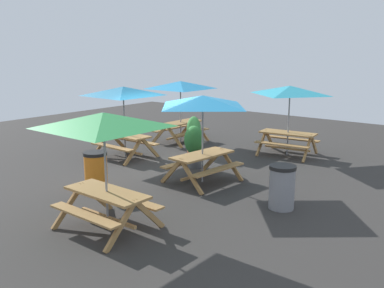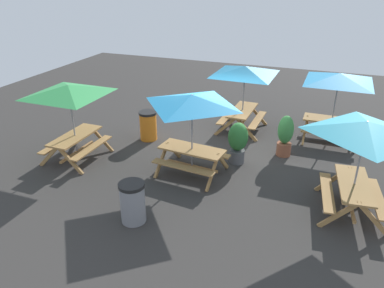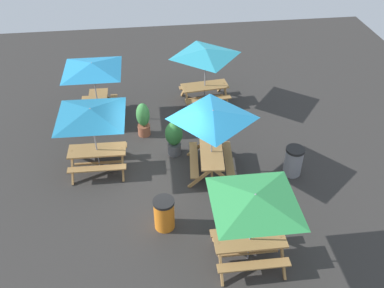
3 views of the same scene
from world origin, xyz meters
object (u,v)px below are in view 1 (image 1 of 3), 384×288
(trash_bin_gray, at_px, (282,187))
(trash_bin_orange, at_px, (96,171))
(picnic_table_4, at_px, (104,129))
(picnic_table_2, at_px, (123,96))
(picnic_table_0, at_px, (203,107))
(potted_plant_0, at_px, (194,135))
(potted_plant_1, at_px, (194,144))
(picnic_table_3, at_px, (290,95))
(picnic_table_1, at_px, (181,90))

(trash_bin_gray, xyz_separation_m, trash_bin_orange, (-1.73, 4.19, 0.00))
(picnic_table_4, distance_m, trash_bin_gray, 4.07)
(picnic_table_2, height_order, picnic_table_4, same)
(picnic_table_2, bearing_deg, picnic_table_0, 172.75)
(potted_plant_0, relative_size, potted_plant_1, 1.03)
(picnic_table_4, distance_m, potted_plant_0, 6.44)
(picnic_table_3, distance_m, potted_plant_1, 3.70)
(picnic_table_0, xyz_separation_m, trash_bin_orange, (-2.19, 1.66, -1.49))
(picnic_table_0, relative_size, trash_bin_gray, 2.38)
(picnic_table_0, distance_m, picnic_table_4, 3.59)
(picnic_table_0, relative_size, potted_plant_1, 1.86)
(picnic_table_0, height_order, picnic_table_3, same)
(picnic_table_3, distance_m, picnic_table_4, 7.71)
(picnic_table_0, distance_m, potted_plant_1, 1.97)
(picnic_table_0, relative_size, potted_plant_0, 1.81)
(picnic_table_0, relative_size, picnic_table_2, 0.83)
(picnic_table_4, relative_size, potted_plant_0, 2.19)
(picnic_table_1, bearing_deg, picnic_table_0, -132.90)
(picnic_table_2, height_order, picnic_table_3, same)
(picnic_table_1, height_order, picnic_table_3, same)
(picnic_table_1, height_order, potted_plant_1, picnic_table_1)
(trash_bin_gray, bearing_deg, picnic_table_2, 80.58)
(picnic_table_0, bearing_deg, picnic_table_2, 87.09)
(trash_bin_gray, relative_size, potted_plant_0, 0.76)
(picnic_table_0, bearing_deg, potted_plant_0, 48.39)
(picnic_table_2, distance_m, potted_plant_1, 2.83)
(trash_bin_gray, xyz_separation_m, potted_plant_1, (1.48, 3.62, 0.20))
(picnic_table_1, distance_m, potted_plant_0, 2.46)
(picnic_table_0, height_order, trash_bin_gray, picnic_table_0)
(trash_bin_gray, height_order, potted_plant_1, potted_plant_1)
(picnic_table_1, height_order, trash_bin_orange, picnic_table_1)
(potted_plant_1, bearing_deg, picnic_table_4, -162.32)
(picnic_table_2, xyz_separation_m, potted_plant_1, (0.47, -2.48, -1.29))
(picnic_table_3, distance_m, trash_bin_orange, 6.83)
(picnic_table_3, bearing_deg, picnic_table_2, 35.90)
(picnic_table_4, bearing_deg, potted_plant_1, -71.80)
(trash_bin_orange, bearing_deg, picnic_table_2, 34.83)
(picnic_table_4, relative_size, potted_plant_1, 2.26)
(picnic_table_2, xyz_separation_m, picnic_table_4, (-4.12, -3.94, 0.00))
(picnic_table_0, height_order, potted_plant_1, picnic_table_0)
(picnic_table_2, distance_m, picnic_table_4, 5.70)
(picnic_table_2, relative_size, trash_bin_orange, 2.89)
(picnic_table_0, xyz_separation_m, picnic_table_1, (3.52, 3.69, 0.00))
(trash_bin_gray, distance_m, potted_plant_0, 5.33)
(picnic_table_1, relative_size, trash_bin_gray, 2.89)
(picnic_table_2, distance_m, picnic_table_3, 5.36)
(picnic_table_4, bearing_deg, trash_bin_orange, -33.61)
(picnic_table_1, distance_m, picnic_table_3, 4.15)
(picnic_table_1, xyz_separation_m, picnic_table_2, (-2.97, -0.13, 0.00))
(picnic_table_2, distance_m, potted_plant_0, 2.62)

